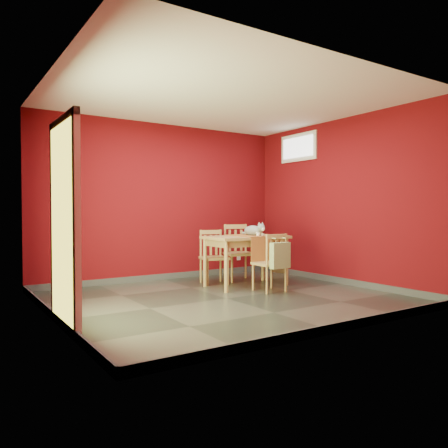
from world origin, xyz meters
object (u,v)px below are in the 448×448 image
dining_table (246,242)px  picture_frame (278,263)px  chair_near (271,262)px  tote_bag (280,255)px  chair_far_right (238,252)px  cat (253,229)px  chair_far_left (213,256)px

dining_table → picture_frame: 1.70m
chair_near → tote_bag: size_ratio=1.96×
chair_far_right → cat: (-0.12, -0.59, 0.42)m
chair_near → picture_frame: size_ratio=2.23×
chair_far_left → chair_near: bearing=-74.7°
dining_table → tote_bag: 0.82m
chair_far_left → chair_far_right: (0.53, 0.05, 0.04)m
dining_table → picture_frame: dining_table is taller
tote_bag → cat: cat is taller
picture_frame → chair_far_left: bearing=-168.6°
chair_far_left → picture_frame: chair_far_left is taller
dining_table → chair_far_right: chair_far_right is taller
chair_far_left → tote_bag: chair_far_left is taller
cat → picture_frame: 1.69m
chair_far_left → chair_far_right: bearing=5.3°
chair_far_right → picture_frame: chair_far_right is taller
chair_near → cat: 0.75m
tote_bag → cat: bearing=81.8°
dining_table → chair_far_right: (0.25, 0.57, -0.21)m
chair_near → chair_far_left: bearing=105.3°
tote_bag → chair_far_left: bearing=102.8°
tote_bag → chair_near: bearing=88.8°
chair_near → picture_frame: chair_near is taller
tote_bag → picture_frame: bearing=50.6°
chair_near → tote_bag: (-0.00, -0.21, 0.12)m
chair_far_right → picture_frame: 1.21m
cat → dining_table: bearing=166.3°
chair_far_left → cat: size_ratio=1.92×
chair_far_left → tote_bag: (0.30, -1.33, 0.11)m
chair_near → dining_table: bearing=91.9°
dining_table → cat: size_ratio=2.81×
dining_table → chair_far_left: size_ratio=1.46×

